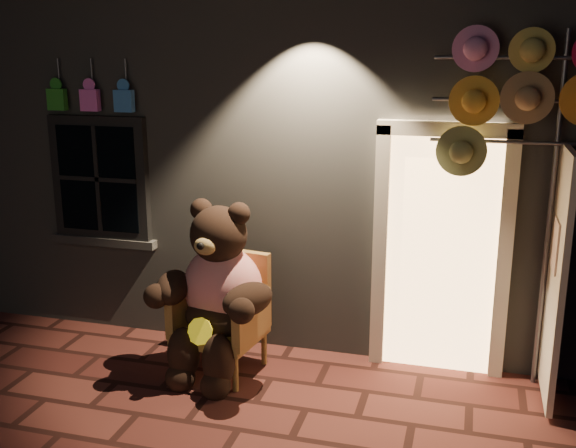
% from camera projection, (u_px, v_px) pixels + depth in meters
% --- Properties ---
extents(ground, '(60.00, 60.00, 0.00)m').
position_uv_depth(ground, '(238.00, 430.00, 5.04)').
color(ground, '#5A2922').
rests_on(ground, ground).
extents(shop_building, '(7.30, 5.95, 3.51)m').
position_uv_depth(shop_building, '(344.00, 134.00, 8.32)').
color(shop_building, slate).
rests_on(shop_building, ground).
extents(wicker_armchair, '(0.79, 0.74, 1.04)m').
position_uv_depth(wicker_armchair, '(225.00, 313.00, 5.91)').
color(wicker_armchair, olive).
rests_on(wicker_armchair, ground).
extents(teddy_bear, '(1.14, 0.95, 1.58)m').
position_uv_depth(teddy_bear, '(217.00, 293.00, 5.73)').
color(teddy_bear, red).
rests_on(teddy_bear, ground).
extents(hat_rack, '(1.76, 0.22, 2.94)m').
position_uv_depth(hat_rack, '(548.00, 91.00, 5.07)').
color(hat_rack, '#59595E').
rests_on(hat_rack, ground).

